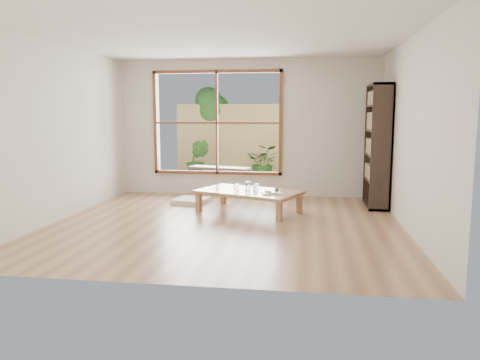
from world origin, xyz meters
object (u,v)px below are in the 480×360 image
(bookshelf, at_px, (378,146))
(garden_bench, at_px, (220,170))
(low_table, at_px, (249,193))
(food_tray, at_px, (273,192))

(bookshelf, bearing_deg, garden_bench, 150.95)
(garden_bench, bearing_deg, low_table, -54.92)
(bookshelf, relative_size, garden_bench, 1.51)
(food_tray, height_order, garden_bench, food_tray)
(food_tray, bearing_deg, garden_bench, 101.34)
(low_table, distance_m, food_tray, 0.47)
(food_tray, xyz_separation_m, garden_bench, (-1.35, 2.72, 0.01))
(food_tray, distance_m, garden_bench, 3.04)
(low_table, height_order, food_tray, food_tray)
(bookshelf, distance_m, food_tray, 2.09)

